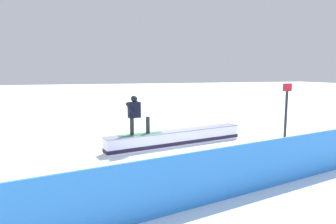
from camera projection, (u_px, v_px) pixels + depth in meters
name	position (u px, v px, depth m)	size (l,w,h in m)	color
ground_plane	(177.00, 145.00, 11.06)	(120.00, 120.00, 0.00)	white
grind_box	(177.00, 139.00, 11.03)	(5.53, 1.65, 0.58)	white
snowboarder	(136.00, 114.00, 10.09)	(1.60, 0.53, 1.35)	#348350
safety_fence	(248.00, 168.00, 6.63)	(12.53, 0.06, 1.15)	#2E7FE1
trail_marker	(286.00, 111.00, 11.46)	(0.40, 0.10, 2.29)	#262628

